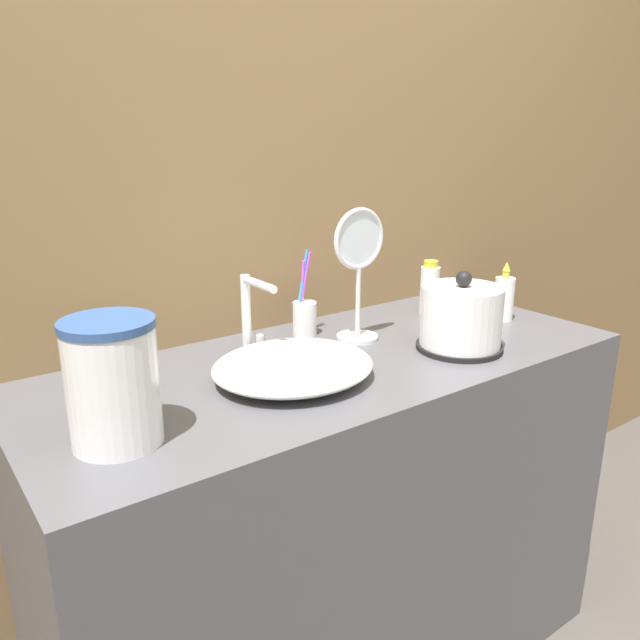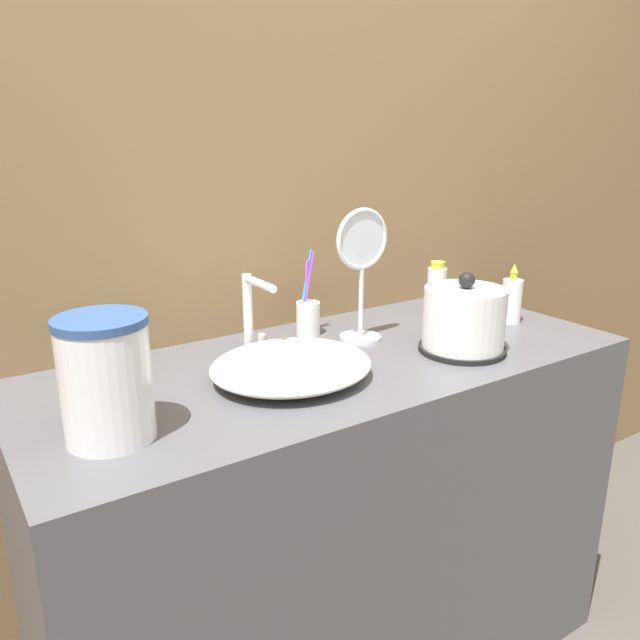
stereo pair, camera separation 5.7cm
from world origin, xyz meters
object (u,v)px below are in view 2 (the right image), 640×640
electric_kettle (464,322)px  toothbrush_cup (308,316)px  water_pitcher (106,379)px  mouthwash_bottle (436,291)px  vanity_mirror (362,266)px  faucet (253,311)px  shampoo_bottle (512,300)px  lotion_bottle (120,352)px

electric_kettle → toothbrush_cup: 0.39m
water_pitcher → mouthwash_bottle: bearing=13.2°
water_pitcher → vanity_mirror: bearing=15.1°
vanity_mirror → water_pitcher: vanity_mirror is taller
faucet → shampoo_bottle: size_ratio=1.16×
faucet → toothbrush_cup: 0.20m
lotion_bottle → vanity_mirror: 0.59m
faucet → water_pitcher: bearing=-149.3°
lotion_bottle → mouthwash_bottle: bearing=-3.4°
faucet → lotion_bottle: faucet is taller
water_pitcher → lotion_bottle: bearing=70.1°
electric_kettle → mouthwash_bottle: bearing=59.0°
faucet → mouthwash_bottle: 0.56m
toothbrush_cup → electric_kettle: bearing=-52.8°
faucet → shampoo_bottle: bearing=-13.1°
toothbrush_cup → vanity_mirror: vanity_mirror is taller
lotion_bottle → vanity_mirror: size_ratio=0.41×
toothbrush_cup → mouthwash_bottle: toothbrush_cup is taller
lotion_bottle → shampoo_bottle: shampoo_bottle is taller
mouthwash_bottle → vanity_mirror: vanity_mirror is taller
faucet → electric_kettle: bearing=-31.4°
toothbrush_cup → shampoo_bottle: bearing=-22.8°
toothbrush_cup → shampoo_bottle: (0.51, -0.21, 0.01)m
mouthwash_bottle → water_pitcher: bearing=-166.8°
faucet → vanity_mirror: 0.28m
electric_kettle → shampoo_bottle: electric_kettle is taller
mouthwash_bottle → water_pitcher: size_ratio=0.73×
faucet → electric_kettle: electric_kettle is taller
electric_kettle → mouthwash_bottle: size_ratio=1.31×
vanity_mirror → lotion_bottle: bearing=170.2°
mouthwash_bottle → lotion_bottle: bearing=176.6°
toothbrush_cup → mouthwash_bottle: bearing=-9.3°
electric_kettle → toothbrush_cup: toothbrush_cup is taller
faucet → electric_kettle: size_ratio=0.92×
electric_kettle → lotion_bottle: 0.77m
faucet → toothbrush_cup: size_ratio=0.87×
shampoo_bottle → electric_kettle: bearing=-161.5°
lotion_bottle → toothbrush_cup: bearing=1.3°
electric_kettle → mouthwash_bottle: (0.15, 0.24, 0.00)m
electric_kettle → mouthwash_bottle: electric_kettle is taller
electric_kettle → vanity_mirror: vanity_mirror is taller
faucet → lotion_bottle: 0.30m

